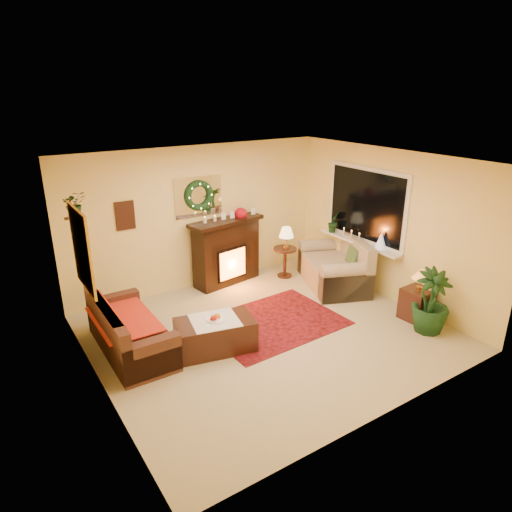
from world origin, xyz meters
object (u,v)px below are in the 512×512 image
fireplace (226,255)px  coffee_table (215,336)px  sofa (130,323)px  side_table_round (285,261)px  loveseat (334,264)px  end_table_square (417,303)px

fireplace → coffee_table: bearing=-132.8°
sofa → side_table_round: bearing=16.3°
loveseat → fireplace: bearing=166.1°
loveseat → coffee_table: loveseat is taller
sofa → fireplace: (2.33, 1.36, 0.12)m
sofa → coffee_table: bearing=-31.9°
fireplace → end_table_square: size_ratio=2.50×
fireplace → side_table_round: fireplace is taller
fireplace → coffee_table: size_ratio=1.18×
loveseat → end_table_square: loveseat is taller
coffee_table → sofa: bearing=160.3°
loveseat → sofa: bearing=-155.1°
side_table_round → sofa: bearing=-164.2°
loveseat → coffee_table: bearing=-142.3°
fireplace → end_table_square: 3.49m
end_table_square → loveseat: bearing=96.5°
fireplace → side_table_round: bearing=-28.6°
fireplace → loveseat: size_ratio=0.80×
loveseat → end_table_square: size_ratio=3.14×
fireplace → end_table_square: bearing=-67.4°
loveseat → side_table_round: bearing=145.6°
loveseat → coffee_table: 3.07m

